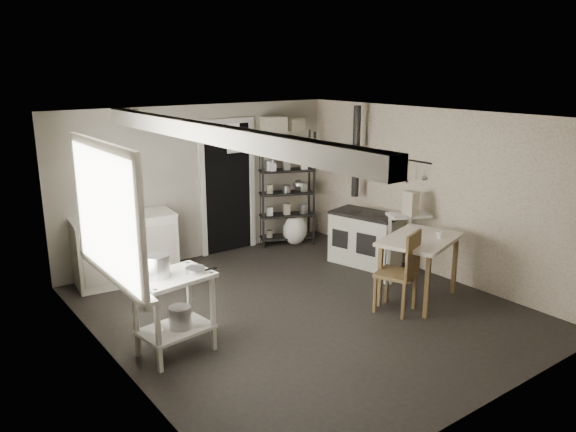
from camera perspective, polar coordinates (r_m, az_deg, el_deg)
floor at (r=6.86m, az=1.51°, el=-9.44°), size 5.00×5.00×0.00m
ceiling at (r=6.27m, az=1.66°, el=10.08°), size 5.00×5.00×0.00m
wall_back at (r=8.52m, az=-8.85°, el=3.39°), size 4.50×0.02×2.30m
wall_front at (r=4.85m, az=20.22°, el=-6.28°), size 4.50×0.02×2.30m
wall_left at (r=5.44m, az=-17.48°, el=-3.78°), size 0.02×5.00×2.30m
wall_right at (r=8.02m, az=14.35°, el=2.37°), size 0.02×5.00×2.30m
window at (r=5.53m, az=-18.16°, el=0.26°), size 0.12×1.76×1.28m
doorway at (r=8.74m, az=-6.12°, el=2.76°), size 0.96×0.10×2.08m
ceiling_beam at (r=5.62m, az=-8.12°, el=8.35°), size 0.18×5.00×0.18m
wallpaper_panel at (r=8.01m, az=14.31°, el=2.36°), size 0.01×5.00×2.30m
utensil_rail at (r=8.29m, az=11.06°, el=5.77°), size 0.06×1.20×0.44m
prep_table at (r=5.83m, az=-11.42°, el=-10.00°), size 0.80×0.61×0.85m
stockpot at (r=5.61m, az=-13.16°, el=-5.17°), size 0.31×0.31×0.27m
saucepan at (r=5.67m, az=-9.40°, el=-5.70°), size 0.25×0.25×0.11m
bucket at (r=5.83m, az=-10.90°, el=-10.15°), size 0.30×0.30×0.24m
base_cabinets at (r=7.89m, az=-16.20°, el=-3.16°), size 1.45×0.75×0.91m
mixing_bowl at (r=7.79m, az=-15.57°, el=0.43°), size 0.30×0.30×0.07m
counter_cup at (r=7.59m, az=-18.79°, el=-0.09°), size 0.14×0.14×0.10m
shelf_rack at (r=9.05m, az=-0.14°, el=2.94°), size 0.94×0.66×1.85m
shelf_jar at (r=8.86m, az=-1.54°, el=5.40°), size 0.10×0.10×0.18m
storage_box_a at (r=8.78m, az=-1.46°, el=9.57°), size 0.42×0.39×0.24m
storage_box_b at (r=9.01m, az=0.46°, el=9.58°), size 0.34×0.32×0.19m
stove at (r=8.31m, az=7.87°, el=-1.93°), size 0.78×1.09×0.77m
stovepipe at (r=8.56m, az=6.94°, el=6.50°), size 0.12×0.12×1.29m
side_ledge at (r=7.99m, az=11.99°, el=-2.88°), size 0.65×0.52×0.88m
oats_box at (r=7.78m, az=12.37°, el=1.05°), size 0.16×0.23×0.32m
work_table at (r=7.18m, az=13.10°, el=-5.43°), size 1.24×1.04×0.81m
table_cup at (r=7.08m, az=15.12°, el=-2.23°), size 0.11×0.11×0.09m
chair at (r=6.76m, az=10.90°, el=-5.64°), size 0.54×0.55×1.00m
flour_sack at (r=9.18m, az=0.75°, el=-1.46°), size 0.51×0.48×0.49m
floor_crock at (r=7.72m, az=10.15°, el=-6.24°), size 0.15×0.15×0.15m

